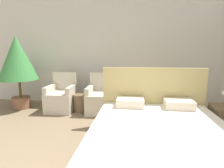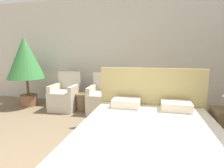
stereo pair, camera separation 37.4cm
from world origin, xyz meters
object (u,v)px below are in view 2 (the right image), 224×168
(potted_palm, at_px, (25,60))
(side_table, at_px, (84,102))
(armchair_near_window_right, at_px, (103,100))
(armchair_near_window_left, at_px, (65,98))
(bed, at_px, (149,142))

(potted_palm, height_order, side_table, potted_palm)
(armchair_near_window_right, bearing_deg, side_table, 177.95)
(armchair_near_window_left, xyz_separation_m, armchair_near_window_right, (1.00, 0.00, 0.00))
(armchair_near_window_right, xyz_separation_m, potted_palm, (-2.12, 0.04, 0.95))
(armchair_near_window_right, distance_m, potted_palm, 2.33)
(side_table, bearing_deg, bed, -47.49)
(bed, xyz_separation_m, potted_palm, (-3.27, 1.83, 0.97))
(potted_palm, bearing_deg, armchair_near_window_left, -1.85)
(armchair_near_window_left, distance_m, side_table, 0.51)
(armchair_near_window_right, xyz_separation_m, side_table, (-0.50, 0.00, -0.08))
(armchair_near_window_right, bearing_deg, bed, -58.95)
(armchair_near_window_right, relative_size, side_table, 2.19)
(bed, height_order, armchair_near_window_left, bed)
(bed, distance_m, armchair_near_window_left, 2.80)
(bed, bearing_deg, armchair_near_window_right, 122.63)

